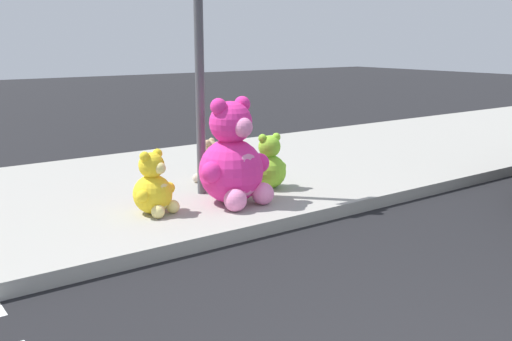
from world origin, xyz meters
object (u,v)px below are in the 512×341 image
plush_pink_large (233,162)px  plush_lime (268,166)px  sign_pole (199,53)px  plush_tan (209,164)px  plush_yellow (154,188)px

plush_pink_large → plush_lime: 0.85m
plush_pink_large → sign_pole: bearing=97.1°
sign_pole → plush_pink_large: size_ratio=2.62×
plush_pink_large → plush_tan: (0.31, 1.05, -0.26)m
sign_pole → plush_yellow: (-0.85, -0.43, -1.42)m
sign_pole → plush_pink_large: bearing=-82.9°
plush_lime → sign_pole: bearing=162.4°
sign_pole → plush_tan: sign_pole is taller
plush_yellow → plush_pink_large: bearing=-9.7°
plush_pink_large → plush_tan: bearing=73.6°
plush_pink_large → plush_yellow: 0.96m
sign_pole → plush_lime: (0.83, -0.26, -1.42)m
plush_tan → plush_yellow: size_ratio=0.82×
plush_lime → plush_yellow: size_ratio=1.01×
plush_tan → plush_yellow: bearing=-144.1°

